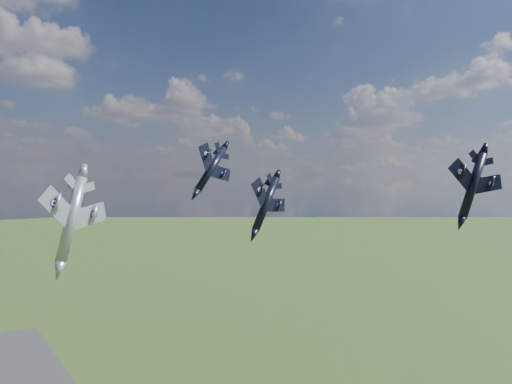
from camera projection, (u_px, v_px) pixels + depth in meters
jet_lead_navy at (266, 204)px, 78.47m from camera, size 11.93×14.62×7.02m
jet_right_navy at (473, 185)px, 70.51m from camera, size 13.93×15.78×5.61m
jet_high_navy at (211, 169)px, 93.82m from camera, size 13.16×16.47×8.97m
jet_left_silver at (71, 219)px, 64.18m from camera, size 16.45×18.58×6.29m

